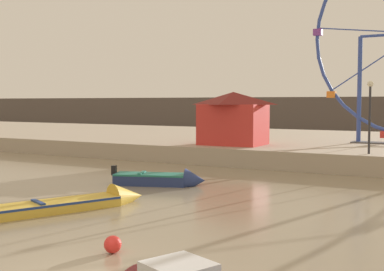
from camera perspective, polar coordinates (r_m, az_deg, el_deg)
quay_promenade at (r=38.49m, az=18.68°, el=-1.25°), size 110.00×22.53×1.05m
motorboat_navy_blue at (r=23.07m, az=-3.14°, el=-4.88°), size 4.27×2.42×1.11m
motorboat_mustard_yellow at (r=18.65m, az=-11.91°, el=-7.28°), size 3.38×5.71×1.12m
carnival_booth_red_striped at (r=32.37m, az=4.63°, el=2.04°), size 4.28×3.32×3.34m
promenade_lamp_near at (r=28.04m, az=19.26°, el=3.13°), size 0.32×0.32×3.80m
mooring_buoy_orange at (r=13.05m, az=-8.85°, el=-11.93°), size 0.44×0.44×0.44m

